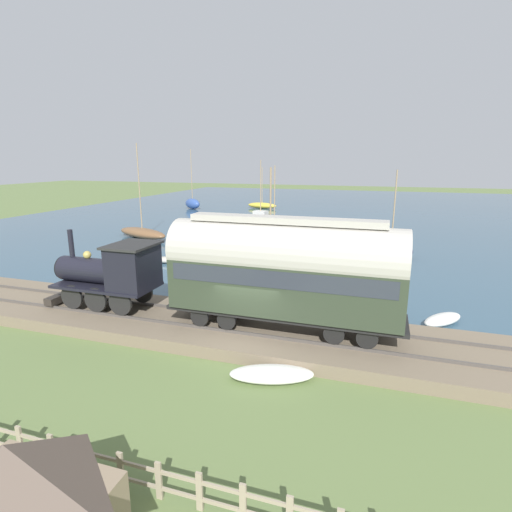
{
  "coord_description": "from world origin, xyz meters",
  "views": [
    {
      "loc": [
        -13.39,
        -4.62,
        7.13
      ],
      "look_at": [
        8.52,
        2.38,
        1.53
      ],
      "focal_mm": 28.0,
      "sensor_mm": 36.0,
      "label": 1
    }
  ],
  "objects_px": {
    "rowboat_near_shore": "(270,261)",
    "sailboat_black": "(261,220)",
    "sailboat_navy": "(391,252)",
    "beached_dinghy": "(272,374)",
    "steam_locomotive": "(114,271)",
    "rowboat_mid_harbor": "(154,248)",
    "sailboat_brown": "(142,233)",
    "rowboat_off_pier": "(443,319)",
    "sailboat_yellow": "(262,205)",
    "rowboat_far_out": "(169,260)",
    "passenger_coach": "(284,269)",
    "sailboat_blue": "(193,203)",
    "sailboat_green": "(270,278)",
    "sailboat_red": "(274,234)"
  },
  "relations": [
    {
      "from": "passenger_coach",
      "to": "rowboat_far_out",
      "type": "xyz_separation_m",
      "value": [
        9.71,
        10.7,
        -2.81
      ]
    },
    {
      "from": "sailboat_navy",
      "to": "beached_dinghy",
      "type": "xyz_separation_m",
      "value": [
        -18.42,
        3.86,
        -0.35
      ]
    },
    {
      "from": "sailboat_yellow",
      "to": "beached_dinghy",
      "type": "distance_m",
      "value": 47.55
    },
    {
      "from": "steam_locomotive",
      "to": "beached_dinghy",
      "type": "relative_size",
      "value": 1.73
    },
    {
      "from": "sailboat_blue",
      "to": "sailboat_green",
      "type": "height_order",
      "value": "sailboat_blue"
    },
    {
      "from": "sailboat_black",
      "to": "sailboat_red",
      "type": "distance_m",
      "value": 8.15
    },
    {
      "from": "sailboat_navy",
      "to": "beached_dinghy",
      "type": "bearing_deg",
      "value": 136.03
    },
    {
      "from": "sailboat_blue",
      "to": "rowboat_far_out",
      "type": "height_order",
      "value": "sailboat_blue"
    },
    {
      "from": "beached_dinghy",
      "to": "rowboat_mid_harbor",
      "type": "bearing_deg",
      "value": 42.33
    },
    {
      "from": "sailboat_green",
      "to": "rowboat_mid_harbor",
      "type": "height_order",
      "value": "sailboat_green"
    },
    {
      "from": "sailboat_blue",
      "to": "sailboat_brown",
      "type": "xyz_separation_m",
      "value": [
        -21.78,
        -5.73,
        -0.29
      ]
    },
    {
      "from": "sailboat_navy",
      "to": "sailboat_brown",
      "type": "xyz_separation_m",
      "value": [
        1.54,
        21.85,
        -0.06
      ]
    },
    {
      "from": "sailboat_yellow",
      "to": "sailboat_black",
      "type": "relative_size",
      "value": 0.85
    },
    {
      "from": "rowboat_far_out",
      "to": "rowboat_near_shore",
      "type": "bearing_deg",
      "value": -88.69
    },
    {
      "from": "passenger_coach",
      "to": "sailboat_blue",
      "type": "bearing_deg",
      "value": 31.02
    },
    {
      "from": "steam_locomotive",
      "to": "rowboat_far_out",
      "type": "relative_size",
      "value": 1.92
    },
    {
      "from": "steam_locomotive",
      "to": "rowboat_mid_harbor",
      "type": "distance_m",
      "value": 13.85
    },
    {
      "from": "steam_locomotive",
      "to": "rowboat_near_shore",
      "type": "bearing_deg",
      "value": -19.1
    },
    {
      "from": "steam_locomotive",
      "to": "rowboat_near_shore",
      "type": "height_order",
      "value": "steam_locomotive"
    },
    {
      "from": "sailboat_black",
      "to": "rowboat_near_shore",
      "type": "relative_size",
      "value": 3.21
    },
    {
      "from": "sailboat_blue",
      "to": "rowboat_near_shore",
      "type": "relative_size",
      "value": 3.87
    },
    {
      "from": "steam_locomotive",
      "to": "sailboat_navy",
      "type": "bearing_deg",
      "value": -37.63
    },
    {
      "from": "sailboat_black",
      "to": "rowboat_off_pier",
      "type": "xyz_separation_m",
      "value": [
        -23.33,
        -15.62,
        -0.45
      ]
    },
    {
      "from": "passenger_coach",
      "to": "rowboat_near_shore",
      "type": "bearing_deg",
      "value": 18.24
    },
    {
      "from": "rowboat_near_shore",
      "to": "sailboat_brown",
      "type": "bearing_deg",
      "value": 21.2
    },
    {
      "from": "passenger_coach",
      "to": "rowboat_far_out",
      "type": "distance_m",
      "value": 14.72
    },
    {
      "from": "rowboat_far_out",
      "to": "passenger_coach",
      "type": "bearing_deg",
      "value": -145.75
    },
    {
      "from": "sailboat_navy",
      "to": "rowboat_far_out",
      "type": "xyz_separation_m",
      "value": [
        -5.85,
        14.9,
        -0.34
      ]
    },
    {
      "from": "steam_locomotive",
      "to": "sailboat_blue",
      "type": "xyz_separation_m",
      "value": [
        38.87,
        15.58,
        -1.48
      ]
    },
    {
      "from": "sailboat_green",
      "to": "rowboat_near_shore",
      "type": "height_order",
      "value": "sailboat_green"
    },
    {
      "from": "steam_locomotive",
      "to": "rowboat_mid_harbor",
      "type": "xyz_separation_m",
      "value": [
        12.42,
        5.8,
        -2.0
      ]
    },
    {
      "from": "passenger_coach",
      "to": "rowboat_far_out",
      "type": "relative_size",
      "value": 3.42
    },
    {
      "from": "rowboat_near_shore",
      "to": "rowboat_mid_harbor",
      "type": "distance_m",
      "value": 9.83
    },
    {
      "from": "sailboat_black",
      "to": "sailboat_navy",
      "type": "relative_size",
      "value": 1.1
    },
    {
      "from": "beached_dinghy",
      "to": "passenger_coach",
      "type": "bearing_deg",
      "value": 6.57
    },
    {
      "from": "sailboat_navy",
      "to": "rowboat_off_pier",
      "type": "bearing_deg",
      "value": 158.16
    },
    {
      "from": "sailboat_navy",
      "to": "rowboat_off_pier",
      "type": "height_order",
      "value": "sailboat_navy"
    },
    {
      "from": "sailboat_blue",
      "to": "beached_dinghy",
      "type": "height_order",
      "value": "sailboat_blue"
    },
    {
      "from": "sailboat_red",
      "to": "sailboat_black",
      "type": "bearing_deg",
      "value": 29.91
    },
    {
      "from": "rowboat_near_shore",
      "to": "sailboat_black",
      "type": "bearing_deg",
      "value": -27.6
    },
    {
      "from": "rowboat_off_pier",
      "to": "rowboat_mid_harbor",
      "type": "xyz_separation_m",
      "value": [
        8.53,
        19.9,
        0.06
      ]
    },
    {
      "from": "sailboat_brown",
      "to": "rowboat_near_shore",
      "type": "bearing_deg",
      "value": -92.94
    },
    {
      "from": "sailboat_brown",
      "to": "rowboat_far_out",
      "type": "height_order",
      "value": "sailboat_brown"
    },
    {
      "from": "steam_locomotive",
      "to": "rowboat_near_shore",
      "type": "relative_size",
      "value": 2.36
    },
    {
      "from": "sailboat_red",
      "to": "rowboat_near_shore",
      "type": "relative_size",
      "value": 3.0
    },
    {
      "from": "sailboat_brown",
      "to": "rowboat_off_pier",
      "type": "distance_m",
      "value": 27.36
    },
    {
      "from": "passenger_coach",
      "to": "rowboat_near_shore",
      "type": "relative_size",
      "value": 4.21
    },
    {
      "from": "sailboat_black",
      "to": "rowboat_near_shore",
      "type": "xyz_separation_m",
      "value": [
        -15.68,
        -5.5,
        -0.44
      ]
    },
    {
      "from": "sailboat_brown",
      "to": "rowboat_mid_harbor",
      "type": "distance_m",
      "value": 6.2
    },
    {
      "from": "rowboat_mid_harbor",
      "to": "sailboat_blue",
      "type": "bearing_deg",
      "value": 76.08
    }
  ]
}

